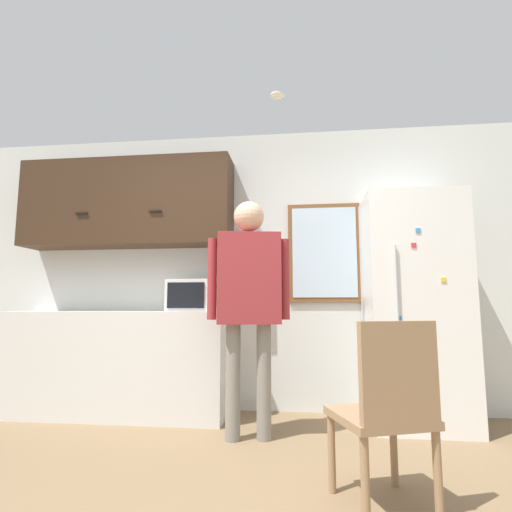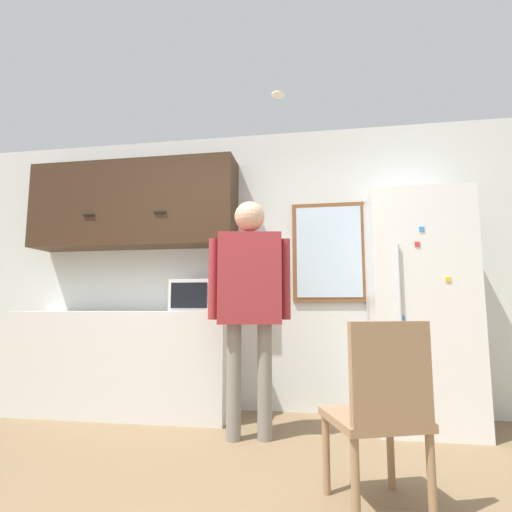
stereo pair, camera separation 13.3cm
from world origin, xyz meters
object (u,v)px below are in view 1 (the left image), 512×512
object	(u,v)px
person	(249,289)
refrigerator	(414,308)
microwave	(196,296)
chair	(388,406)

from	to	relation	value
person	refrigerator	bearing A→B (deg)	9.45
microwave	chair	world-z (taller)	microwave
person	chair	distance (m)	1.39
refrigerator	chair	world-z (taller)	refrigerator
person	refrigerator	size ratio (longest dim) A/B	0.93
microwave	chair	distance (m)	2.08
microwave	refrigerator	world-z (taller)	refrigerator
refrigerator	chair	size ratio (longest dim) A/B	2.12
microwave	person	distance (m)	0.75
person	refrigerator	distance (m)	1.43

